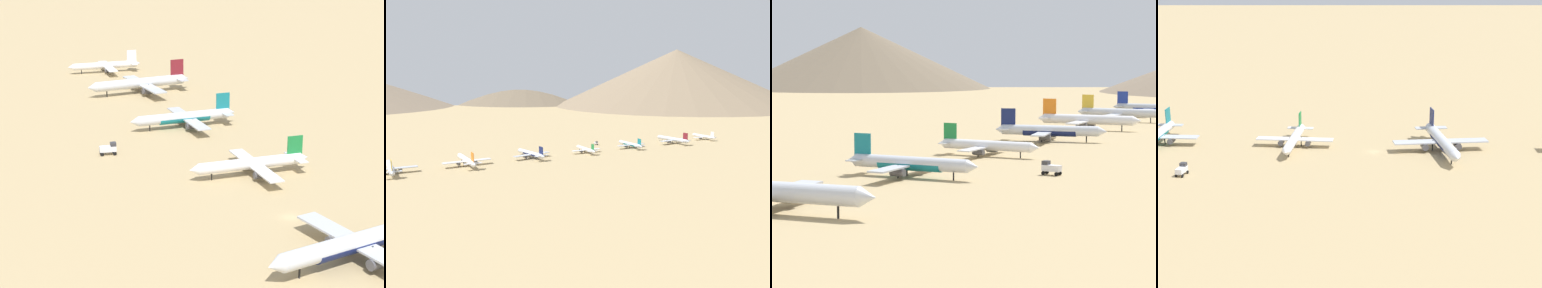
# 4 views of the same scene
# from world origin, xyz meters

# --- Properties ---
(ground_plane) EXTENTS (2334.33, 2334.33, 0.00)m
(ground_plane) POSITION_xyz_m (0.00, 0.00, 0.00)
(ground_plane) COLOR tan
(parked_jet_2) EXTENTS (39.62, 32.41, 11.46)m
(parked_jet_2) POSITION_xyz_m (-17.68, -82.29, 3.81)
(parked_jet_2) COLOR silver
(parked_jet_2) RESTS_ON ground
(parked_jet_3) EXTENTS (36.46, 29.89, 10.59)m
(parked_jet_3) POSITION_xyz_m (-9.23, -29.29, 3.56)
(parked_jet_3) COLOR white
(parked_jet_3) RESTS_ON ground
(parked_jet_4) EXTENTS (44.17, 35.78, 12.77)m
(parked_jet_4) POSITION_xyz_m (2.88, 25.13, 4.25)
(parked_jet_4) COLOR silver
(parked_jet_4) RESTS_ON ground
(parked_jet_5) EXTENTS (48.69, 39.81, 14.07)m
(parked_jet_5) POSITION_xyz_m (11.02, 82.78, 4.74)
(parked_jet_5) COLOR white
(parked_jet_5) RESTS_ON ground
(parked_jet_6) EXTENTS (47.76, 39.15, 13.86)m
(parked_jet_6) POSITION_xyz_m (22.02, 139.07, 4.67)
(parked_jet_6) COLOR silver
(parked_jet_6) RESTS_ON ground
(parked_jet_7) EXTENTS (47.91, 39.24, 13.89)m
(parked_jet_7) POSITION_xyz_m (36.79, 191.10, 4.62)
(parked_jet_7) COLOR #B2B7C1
(parked_jet_7) RESTS_ON ground
(service_truck) EXTENTS (5.64, 3.99, 3.90)m
(service_truck) POSITION_xyz_m (18.37, -67.66, 2.08)
(service_truck) COLOR silver
(service_truck) RESTS_ON ground
(desert_hill_2) EXTENTS (309.84, 309.84, 72.97)m
(desert_hill_2) POSITION_xyz_m (-317.67, 611.37, 36.49)
(desert_hill_2) COLOR #70604C
(desert_hill_2) RESTS_ON ground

